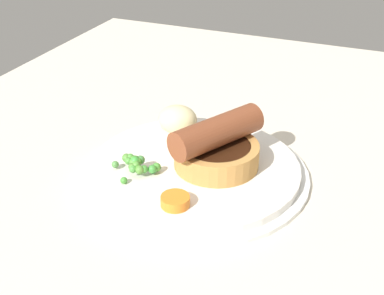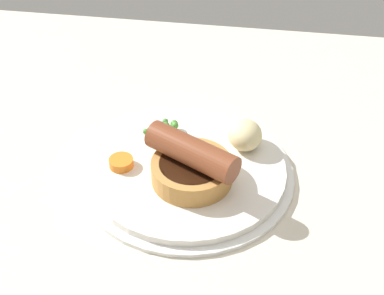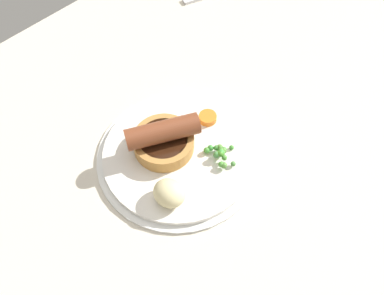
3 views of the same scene
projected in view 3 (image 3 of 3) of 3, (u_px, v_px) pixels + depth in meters
dining_table at (198, 138)px, 69.05cm from camera, size 110.00×80.00×3.00cm
dinner_plate at (179, 156)px, 64.75cm from camera, size 24.83×24.83×1.40cm
sausage_pudding at (163, 139)px, 62.73cm from camera, size 10.98×9.08×5.67cm
pea_pile at (220, 154)px, 62.75cm from camera, size 4.33×5.17×1.90cm
potato_chunk_0 at (169, 193)px, 58.42cm from camera, size 4.53×5.04×3.38cm
carrot_slice_0 at (209, 118)px, 66.96cm from camera, size 3.92×3.92×1.02cm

